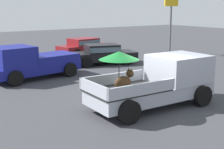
% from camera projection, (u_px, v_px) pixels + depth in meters
% --- Properties ---
extents(ground_plane, '(80.00, 80.00, 0.00)m').
position_uv_depth(ground_plane, '(151.00, 107.00, 12.13)').
color(ground_plane, '#38383D').
extents(pickup_truck_main, '(5.09, 2.33, 2.28)m').
position_uv_depth(pickup_truck_main, '(160.00, 81.00, 12.12)').
color(pickup_truck_main, black).
rests_on(pickup_truck_main, ground).
extents(pickup_truck_red, '(5.01, 2.72, 1.80)m').
position_uv_depth(pickup_truck_red, '(31.00, 62.00, 16.69)').
color(pickup_truck_red, black).
rests_on(pickup_truck_red, ground).
extents(parked_sedan_near, '(4.61, 2.83, 1.33)m').
position_uv_depth(parked_sedan_near, '(103.00, 53.00, 20.94)').
color(parked_sedan_near, black).
rests_on(parked_sedan_near, ground).
extents(parked_sedan_far, '(4.51, 2.45, 1.33)m').
position_uv_depth(parked_sedan_far, '(84.00, 46.00, 24.97)').
color(parked_sedan_far, black).
rests_on(parked_sedan_far, ground).
extents(motel_sign, '(1.40, 0.16, 4.70)m').
position_uv_depth(motel_sign, '(171.00, 12.00, 24.99)').
color(motel_sign, '#59595B').
rests_on(motel_sign, ground).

